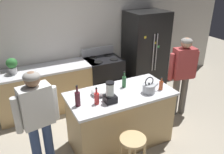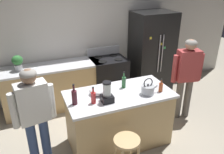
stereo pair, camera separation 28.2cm
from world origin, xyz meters
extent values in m
plane|color=#B2A893|center=(0.00, 0.00, 0.00)|extent=(14.00, 14.00, 0.00)
cube|color=silver|center=(0.00, 1.95, 1.35)|extent=(8.00, 0.10, 2.70)
cube|color=tan|center=(0.00, 0.00, 0.45)|extent=(1.60, 0.78, 0.90)
cube|color=silver|center=(0.00, 0.00, 0.92)|extent=(1.66, 0.84, 0.04)
cube|color=tan|center=(-0.80, 1.55, 0.45)|extent=(2.00, 0.64, 0.90)
cube|color=silver|center=(-0.80, 1.55, 0.92)|extent=(2.00, 0.64, 0.04)
cube|color=black|center=(1.48, 1.50, 0.94)|extent=(0.90, 0.70, 1.88)
cylinder|color=#B7BABF|center=(1.44, 1.13, 1.03)|extent=(0.02, 0.02, 0.84)
cylinder|color=#B7BABF|center=(1.52, 1.13, 1.03)|extent=(0.02, 0.02, 0.84)
cube|color=yellow|center=(1.48, 1.15, 1.25)|extent=(0.05, 0.01, 0.05)
cube|color=yellow|center=(1.21, 1.15, 1.40)|extent=(0.05, 0.01, 0.05)
cube|color=#3FB259|center=(1.58, 1.15, 1.15)|extent=(0.05, 0.01, 0.05)
cube|color=black|center=(0.40, 1.52, 0.47)|extent=(0.76, 0.64, 0.94)
cube|color=black|center=(0.40, 1.20, 0.42)|extent=(0.60, 0.01, 0.24)
cube|color=#B7BABF|center=(0.40, 1.81, 1.03)|extent=(0.76, 0.06, 0.18)
cylinder|color=black|center=(0.22, 1.37, 0.94)|extent=(0.18, 0.18, 0.01)
cylinder|color=black|center=(0.58, 1.37, 0.94)|extent=(0.18, 0.18, 0.01)
cylinder|color=black|center=(0.22, 1.67, 0.94)|extent=(0.18, 0.18, 0.01)
cylinder|color=black|center=(0.58, 1.67, 0.94)|extent=(0.18, 0.18, 0.01)
cylinder|color=#384C7A|center=(-1.36, -0.06, 0.40)|extent=(0.15, 0.15, 0.80)
cylinder|color=#384C7A|center=(-1.18, -0.03, 0.40)|extent=(0.15, 0.15, 0.80)
cube|color=white|center=(-1.27, -0.05, 1.08)|extent=(0.43, 0.28, 0.56)
cylinder|color=white|center=(-1.52, -0.09, 1.03)|extent=(0.10, 0.10, 0.51)
cylinder|color=white|center=(-1.03, -0.01, 1.03)|extent=(0.10, 0.10, 0.51)
sphere|color=#8C664C|center=(-1.27, -0.05, 1.47)|extent=(0.23, 0.23, 0.20)
ellipsoid|color=gray|center=(-1.27, -0.05, 1.50)|extent=(0.24, 0.24, 0.12)
cylinder|color=#66605B|center=(1.56, 0.21, 0.40)|extent=(0.15, 0.15, 0.81)
cylinder|color=#66605B|center=(1.38, 0.25, 0.40)|extent=(0.15, 0.15, 0.81)
cube|color=#B23F3F|center=(1.47, 0.23, 1.10)|extent=(0.44, 0.30, 0.58)
cylinder|color=#B23F3F|center=(1.71, 0.17, 1.05)|extent=(0.11, 0.11, 0.52)
cylinder|color=#B23F3F|center=(1.22, 0.28, 1.05)|extent=(0.11, 0.11, 0.52)
sphere|color=tan|center=(1.47, 0.23, 1.49)|extent=(0.24, 0.24, 0.20)
ellipsoid|color=gray|center=(1.47, 0.23, 1.52)|extent=(0.25, 0.25, 0.12)
cylinder|color=tan|center=(-0.19, -0.70, 0.61)|extent=(0.36, 0.36, 0.04)
cylinder|color=tan|center=(-0.07, -0.58, 0.30)|extent=(0.04, 0.04, 0.59)
cylinder|color=silver|center=(-1.41, 1.55, 1.00)|extent=(0.14, 0.14, 0.12)
ellipsoid|color=#337A38|center=(-1.41, 1.55, 1.15)|extent=(0.20, 0.20, 0.18)
cube|color=black|center=(-0.26, -0.16, 0.99)|extent=(0.17, 0.17, 0.10)
cylinder|color=silver|center=(-0.26, -0.16, 1.13)|extent=(0.12, 0.12, 0.19)
cylinder|color=black|center=(-0.26, -0.16, 1.24)|extent=(0.12, 0.12, 0.02)
cylinder|color=red|center=(-0.46, -0.13, 1.02)|extent=(0.07, 0.07, 0.17)
cylinder|color=red|center=(-0.46, -0.13, 1.14)|extent=(0.03, 0.03, 0.07)
cylinder|color=black|center=(-0.46, -0.13, 1.19)|extent=(0.03, 0.03, 0.02)
cylinder|color=#2D6638|center=(0.15, 0.15, 1.03)|extent=(0.07, 0.07, 0.18)
cylinder|color=#2D6638|center=(0.15, 0.15, 1.16)|extent=(0.03, 0.03, 0.08)
cylinder|color=black|center=(0.15, 0.15, 1.21)|extent=(0.03, 0.03, 0.02)
cylinder|color=#471923|center=(-0.72, -0.05, 1.04)|extent=(0.08, 0.08, 0.21)
cylinder|color=#471923|center=(-0.72, -0.05, 1.19)|extent=(0.03, 0.03, 0.09)
cylinder|color=black|center=(-0.72, -0.05, 1.25)|extent=(0.03, 0.03, 0.02)
cylinder|color=#B24C26|center=(0.63, -0.19, 1.01)|extent=(0.06, 0.06, 0.14)
cylinder|color=#B24C26|center=(0.63, -0.19, 1.11)|extent=(0.02, 0.02, 0.06)
cylinder|color=black|center=(0.63, -0.19, 1.15)|extent=(0.03, 0.03, 0.02)
ellipsoid|color=white|center=(-0.32, 0.10, 0.99)|extent=(0.25, 0.25, 0.11)
cylinder|color=#B7BABF|center=(0.40, -0.18, 1.01)|extent=(0.20, 0.20, 0.14)
sphere|color=black|center=(0.40, -0.18, 1.09)|extent=(0.03, 0.03, 0.03)
cylinder|color=#B7BABF|center=(0.53, -0.18, 1.03)|extent=(0.09, 0.03, 0.08)
torus|color=black|center=(0.40, -0.18, 1.13)|extent=(0.16, 0.02, 0.16)
camera|label=1|loc=(-1.54, -2.75, 2.66)|focal=36.85mm
camera|label=2|loc=(-1.28, -2.86, 2.66)|focal=36.85mm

